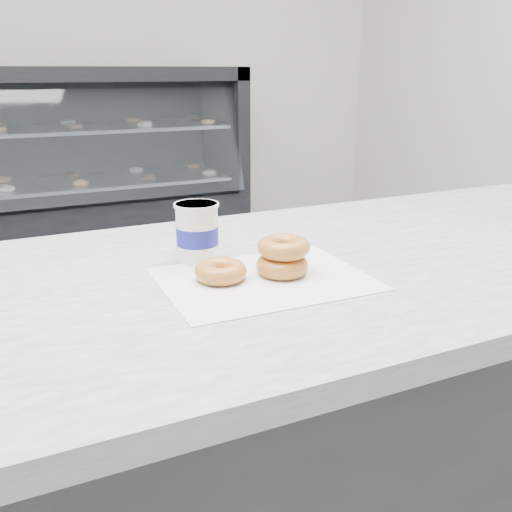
{
  "coord_description": "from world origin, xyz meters",
  "views": [
    {
      "loc": [
        -0.28,
        -1.46,
        1.24
      ],
      "look_at": [
        0.1,
        -0.65,
        0.94
      ],
      "focal_mm": 40.0,
      "sensor_mm": 36.0,
      "label": 1
    }
  ],
  "objects_px": {
    "display_case": "(43,199)",
    "donut_stack": "(283,256)",
    "donut_single": "(221,271)",
    "counter": "(196,498)",
    "coffee_cup": "(197,232)"
  },
  "relations": [
    {
      "from": "display_case",
      "to": "donut_stack",
      "type": "xyz_separation_m",
      "value": [
        0.16,
        -2.77,
        0.44
      ]
    },
    {
      "from": "donut_single",
      "to": "donut_stack",
      "type": "bearing_deg",
      "value": -9.31
    },
    {
      "from": "display_case",
      "to": "donut_stack",
      "type": "height_order",
      "value": "display_case"
    },
    {
      "from": "counter",
      "to": "coffee_cup",
      "type": "distance_m",
      "value": 0.51
    },
    {
      "from": "donut_stack",
      "to": "coffee_cup",
      "type": "height_order",
      "value": "coffee_cup"
    },
    {
      "from": "donut_stack",
      "to": "coffee_cup",
      "type": "distance_m",
      "value": 0.17
    },
    {
      "from": "donut_single",
      "to": "coffee_cup",
      "type": "xyz_separation_m",
      "value": [
        0.0,
        0.11,
        0.04
      ]
    },
    {
      "from": "counter",
      "to": "donut_single",
      "type": "bearing_deg",
      "value": -29.73
    },
    {
      "from": "counter",
      "to": "donut_stack",
      "type": "height_order",
      "value": "donut_stack"
    },
    {
      "from": "counter",
      "to": "donut_single",
      "type": "relative_size",
      "value": 34.93
    },
    {
      "from": "display_case",
      "to": "donut_stack",
      "type": "distance_m",
      "value": 2.81
    },
    {
      "from": "counter",
      "to": "coffee_cup",
      "type": "height_order",
      "value": "coffee_cup"
    },
    {
      "from": "donut_stack",
      "to": "coffee_cup",
      "type": "bearing_deg",
      "value": 128.86
    },
    {
      "from": "counter",
      "to": "coffee_cup",
      "type": "xyz_separation_m",
      "value": [
        0.05,
        0.09,
        0.5
      ]
    },
    {
      "from": "donut_stack",
      "to": "donut_single",
      "type": "bearing_deg",
      "value": 170.69
    }
  ]
}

